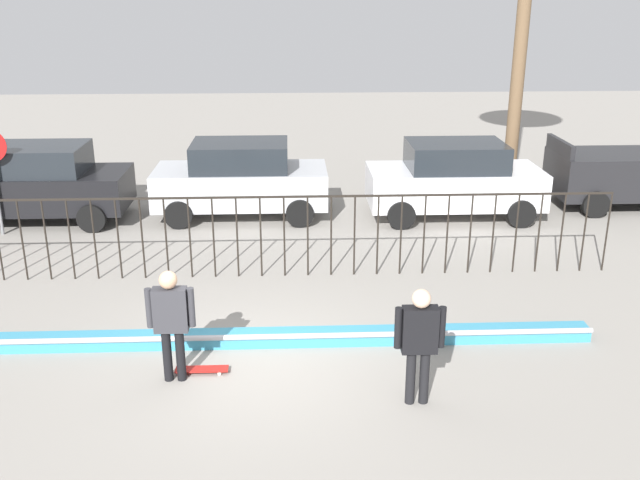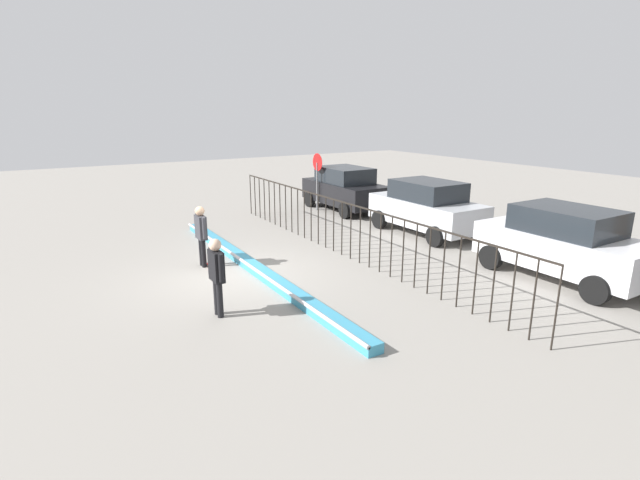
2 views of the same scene
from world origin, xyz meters
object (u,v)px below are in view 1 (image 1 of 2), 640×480
object	(u,v)px
skateboarder	(171,316)
camera_operator	(420,336)
parked_car_white	(454,179)
parked_car_black	(39,183)
skateboard	(202,369)
parked_car_silver	(241,179)

from	to	relation	value
skateboarder	camera_operator	bearing A→B (deg)	-22.71
skateboarder	parked_car_white	xyz separation A→B (m)	(5.86, 7.78, -0.07)
parked_car_black	parked_car_white	xyz separation A→B (m)	(10.30, -0.09, 0.00)
skateboarder	skateboard	xyz separation A→B (m)	(0.37, 0.18, -0.98)
parked_car_black	parked_car_white	size ratio (longest dim) A/B	1.00
parked_car_black	parked_car_silver	bearing A→B (deg)	4.09
skateboarder	parked_car_black	xyz separation A→B (m)	(-4.44, 7.87, -0.07)
camera_operator	parked_car_white	bearing A→B (deg)	-41.53
skateboarder	parked_car_silver	xyz separation A→B (m)	(0.50, 8.05, -0.07)
skateboarder	parked_car_white	distance (m)	9.74
skateboard	parked_car_white	xyz separation A→B (m)	(5.49, 7.60, 0.91)
skateboarder	skateboard	world-z (taller)	skateboarder
skateboard	parked_car_silver	size ratio (longest dim) A/B	0.19
parked_car_silver	parked_car_white	xyz separation A→B (m)	(5.36, -0.27, 0.00)
camera_operator	parked_car_silver	bearing A→B (deg)	-7.29
parked_car_white	parked_car_silver	bearing A→B (deg)	173.33
parked_car_white	skateboarder	bearing A→B (deg)	-130.80
camera_operator	parked_car_silver	world-z (taller)	parked_car_silver
skateboard	parked_car_white	bearing A→B (deg)	41.54
skateboarder	camera_operator	world-z (taller)	skateboarder
skateboarder	parked_car_white	size ratio (longest dim) A/B	0.40
parked_car_black	parked_car_silver	distance (m)	4.95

